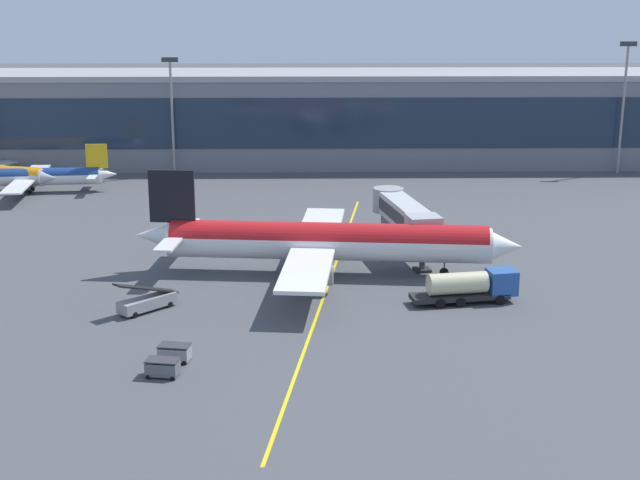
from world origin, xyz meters
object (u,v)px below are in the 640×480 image
(main_airliner, at_px, (326,241))
(commuter_jet_far, at_px, (22,177))
(fuel_tanker, at_px, (471,286))
(belt_loader, at_px, (147,301))
(baggage_cart_0, at_px, (163,367))
(baggage_cart_1, at_px, (175,352))

(main_airliner, relative_size, commuter_jet_far, 1.44)
(fuel_tanker, height_order, commuter_jet_far, commuter_jet_far)
(belt_loader, height_order, commuter_jet_far, commuter_jet_far)
(fuel_tanker, height_order, baggage_cart_0, fuel_tanker)
(fuel_tanker, bearing_deg, main_airliner, 145.66)
(baggage_cart_0, bearing_deg, belt_loader, 103.96)
(main_airliner, bearing_deg, baggage_cart_0, -116.71)
(fuel_tanker, relative_size, commuter_jet_far, 0.37)
(belt_loader, bearing_deg, fuel_tanker, 3.32)
(main_airliner, relative_size, baggage_cart_1, 15.08)
(fuel_tanker, bearing_deg, baggage_cart_1, -152.27)
(belt_loader, bearing_deg, main_airliner, 33.32)
(belt_loader, relative_size, commuter_jet_far, 0.20)
(baggage_cart_1, bearing_deg, fuel_tanker, 27.73)
(main_airliner, xyz_separation_m, baggage_cart_0, (-13.94, -27.70, -3.03))
(main_airliner, height_order, baggage_cart_0, main_airliner)
(fuel_tanker, xyz_separation_m, baggage_cart_0, (-28.42, -17.81, -0.96))
(baggage_cart_0, distance_m, baggage_cart_1, 3.20)
(fuel_tanker, relative_size, baggage_cart_0, 3.85)
(fuel_tanker, relative_size, baggage_cart_1, 3.85)
(fuel_tanker, xyz_separation_m, belt_loader, (-32.38, -1.88, -0.76))
(belt_loader, xyz_separation_m, baggage_cart_0, (3.96, -15.93, -0.21))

